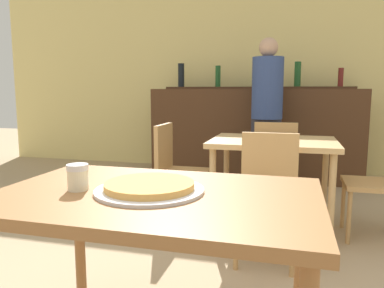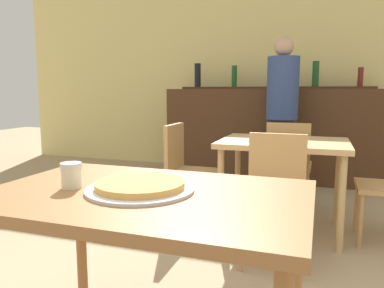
# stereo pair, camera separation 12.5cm
# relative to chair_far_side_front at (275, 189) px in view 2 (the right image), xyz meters

# --- Properties ---
(wall_back) EXTENTS (8.00, 0.05, 2.80)m
(wall_back) POSITION_rel_chair_far_side_front_xyz_m (-0.33, 2.85, 0.92)
(wall_back) COLOR #EAD684
(wall_back) RESTS_ON ground_plane
(dining_table_near) EXTENTS (1.17, 0.76, 0.75)m
(dining_table_near) POSITION_rel_chair_far_side_front_xyz_m (-0.33, -1.22, 0.19)
(dining_table_near) COLOR brown
(dining_table_near) RESTS_ON ground_plane
(dining_table_far) EXTENTS (0.97, 0.72, 0.73)m
(dining_table_far) POSITION_rel_chair_far_side_front_xyz_m (0.00, 0.53, 0.16)
(dining_table_far) COLOR tan
(dining_table_far) RESTS_ON ground_plane
(bar_counter) EXTENTS (2.60, 0.56, 1.13)m
(bar_counter) POSITION_rel_chair_far_side_front_xyz_m (-0.33, 2.35, 0.09)
(bar_counter) COLOR #4C2D19
(bar_counter) RESTS_ON ground_plane
(bar_back_shelf) EXTENTS (2.39, 0.24, 0.34)m
(bar_back_shelf) POSITION_rel_chair_far_side_front_xyz_m (-0.37, 2.49, 0.72)
(bar_back_shelf) COLOR #4C2D19
(bar_back_shelf) RESTS_ON bar_counter
(chair_far_side_front) EXTENTS (0.40, 0.40, 0.83)m
(chair_far_side_front) POSITION_rel_chair_far_side_front_xyz_m (0.00, 0.00, 0.00)
(chair_far_side_front) COLOR tan
(chair_far_side_front) RESTS_ON ground_plane
(chair_far_side_back) EXTENTS (0.40, 0.40, 0.83)m
(chair_far_side_back) POSITION_rel_chair_far_side_front_xyz_m (0.00, 1.07, 0.00)
(chair_far_side_back) COLOR tan
(chair_far_side_back) RESTS_ON ground_plane
(chair_far_side_left) EXTENTS (0.40, 0.40, 0.83)m
(chair_far_side_left) POSITION_rel_chair_far_side_front_xyz_m (-0.81, 0.53, 0.00)
(chair_far_side_left) COLOR tan
(chair_far_side_left) RESTS_ON ground_plane
(pizza_tray) EXTENTS (0.40, 0.40, 0.04)m
(pizza_tray) POSITION_rel_chair_far_side_front_xyz_m (-0.35, -1.22, 0.29)
(pizza_tray) COLOR silver
(pizza_tray) RESTS_ON dining_table_near
(cheese_shaker) EXTENTS (0.08, 0.08, 0.10)m
(cheese_shaker) POSITION_rel_chair_far_side_front_xyz_m (-0.62, -1.27, 0.32)
(cheese_shaker) COLOR beige
(cheese_shaker) RESTS_ON dining_table_near
(person_standing) EXTENTS (0.34, 0.34, 1.68)m
(person_standing) POSITION_rel_chair_far_side_front_xyz_m (-0.14, 1.77, 0.43)
(person_standing) COLOR #2D2D38
(person_standing) RESTS_ON ground_plane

